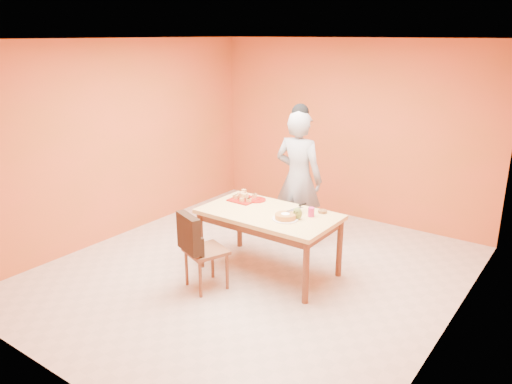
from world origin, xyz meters
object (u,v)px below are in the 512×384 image
Objects in this scene: egg_ornament at (297,213)px; magenta_glass at (311,212)px; checker_tin at (322,211)px; sponge_cake at (285,216)px; dining_chair at (205,249)px; red_dinner_plate at (256,200)px; dining_table at (269,220)px; pastry_platter at (244,199)px; person at (299,179)px.

egg_ornament is 0.18m from magenta_glass.
magenta_glass reaches higher than checker_tin.
sponge_cake is at bearing -124.85° from magenta_glass.
dining_chair reaches higher than red_dinner_plate.
sponge_cake is 0.14m from egg_ornament.
sponge_cake is at bearing -117.54° from checker_tin.
sponge_cake is at bearing -158.27° from egg_ornament.
dining_table is at bearing -145.88° from checker_tin.
egg_ornament reaches higher than pastry_platter.
sponge_cake is (0.29, -0.09, 0.13)m from dining_table.
pastry_platter is at bearing 160.26° from dining_table.
checker_tin is (0.05, 0.18, -0.04)m from magenta_glass.
dining_table is 0.42m from egg_ornament.
red_dinner_plate is 1.02× the size of sponge_cake.
pastry_platter is 2.33× the size of egg_ornament.
dining_chair is at bearing -80.49° from pastry_platter.
pastry_platter is (-0.16, 0.93, 0.30)m from dining_chair.
pastry_platter is at bearing 160.91° from sponge_cake.
red_dinner_plate is 0.89m from checker_tin.
egg_ornament is at bearing 117.48° from person.
checker_tin is at bearing 34.12° from dining_table.
red_dinner_plate is (-0.37, 0.26, 0.10)m from dining_table.
egg_ornament is at bearing -11.19° from pastry_platter.
dining_chair is at bearing -127.99° from checker_tin.
pastry_platter is at bearing 120.02° from dining_chair.
egg_ornament reaches higher than checker_tin.
red_dinner_plate is 2.30× the size of checker_tin.
sponge_cake is (0.79, -0.27, 0.03)m from pastry_platter.
magenta_glass is at bearing -105.14° from checker_tin.
person is at bearing 139.23° from checker_tin.
person reaches higher than pastry_platter.
egg_ornament reaches higher than sponge_cake.
pastry_platter reaches higher than dining_table.
red_dinner_plate is 0.85m from magenta_glass.
person is at bearing 97.59° from egg_ornament.
magenta_glass is at bearing 19.79° from dining_table.
checker_tin is at bearing 136.11° from person.
dining_table is 5.05× the size of pastry_platter.
pastry_platter is 1.32× the size of red_dinner_plate.
red_dinner_plate is (-0.03, 1.02, 0.30)m from dining_chair.
dining_chair is at bearing -114.63° from dining_table.
magenta_glass reaches higher than sponge_cake.
sponge_cake reaches higher than pastry_platter.
magenta_glass reaches higher than pastry_platter.
red_dinner_plate is (0.13, 0.08, -0.00)m from pastry_platter.
checker_tin is (0.69, -0.59, -0.14)m from person.
sponge_cake is 0.50m from checker_tin.
person is at bearing 73.32° from red_dinner_plate.
sponge_cake is (0.46, -1.03, -0.12)m from person.
person is 17.42× the size of magenta_glass.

